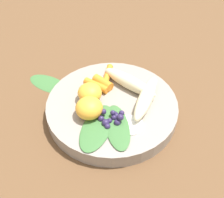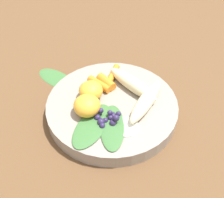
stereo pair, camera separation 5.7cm
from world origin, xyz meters
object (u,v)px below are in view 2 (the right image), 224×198
(bowl, at_px, (112,108))
(orange_segment_near, at_px, (87,106))
(banana_peeled_left, at_px, (132,84))
(kale_leaf_stray, at_px, (56,78))
(banana_peeled_right, at_px, (146,101))

(bowl, distance_m, orange_segment_near, 0.07)
(banana_peeled_left, height_order, kale_leaf_stray, banana_peeled_left)
(banana_peeled_right, xyz_separation_m, kale_leaf_stray, (-0.00, -0.24, -0.04))
(kale_leaf_stray, bearing_deg, bowl, 178.57)
(orange_segment_near, bearing_deg, bowl, 150.95)
(banana_peeled_left, bearing_deg, kale_leaf_stray, 26.41)
(bowl, relative_size, banana_peeled_left, 2.01)
(banana_peeled_left, xyz_separation_m, orange_segment_near, (0.11, -0.04, 0.01))
(orange_segment_near, distance_m, kale_leaf_stray, 0.17)
(orange_segment_near, bearing_deg, banana_peeled_left, 157.70)
(banana_peeled_left, distance_m, kale_leaf_stray, 0.20)
(banana_peeled_right, distance_m, orange_segment_near, 0.12)
(bowl, xyz_separation_m, banana_peeled_left, (-0.06, 0.02, 0.03))
(banana_peeled_left, distance_m, banana_peeled_right, 0.06)
(banana_peeled_left, relative_size, kale_leaf_stray, 1.22)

